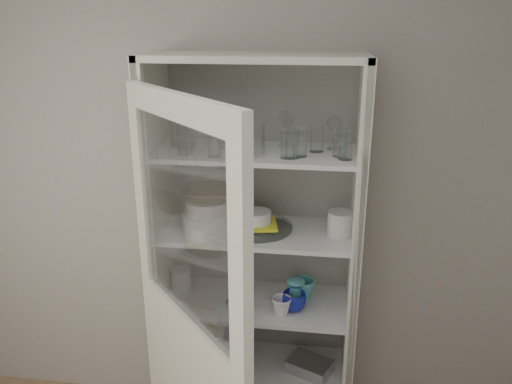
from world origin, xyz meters
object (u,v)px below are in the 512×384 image
Objects in this scene: pantry_cabinet at (258,280)px; mug_white at (282,306)px; grey_bowl_stack at (340,224)px; mug_blue at (294,301)px; goblet_1 at (224,126)px; goblet_2 at (286,127)px; goblet_3 at (334,131)px; terracotta_bowl at (208,194)px; mug_teal at (304,289)px; measuring_cups at (236,304)px; white_ramekin at (257,217)px; goblet_0 at (176,125)px; plate_stack_front at (209,222)px; tin_box at (309,366)px; yellow_trivet at (257,224)px; cream_dish at (217,356)px; cupboard_door at (191,363)px; cream_bowl at (209,206)px; plate_stack_back at (203,208)px; white_canister at (181,280)px; glass_platter at (257,227)px; teal_jar at (296,291)px.

pantry_cabinet reaches higher than mug_white.
mug_blue is (-0.21, -0.05, -0.41)m from grey_bowl_stack.
goblet_2 is (0.31, -0.02, 0.01)m from goblet_1.
goblet_2 is at bearing 172.60° from goblet_3.
mug_teal is (0.47, 0.11, -0.54)m from terracotta_bowl.
white_ramekin is at bearing 45.50° from measuring_cups.
goblet_2 reaches higher than goblet_0.
plate_stack_front is 1.15× the size of tin_box.
yellow_trivet is at bearing 15.77° from plate_stack_front.
cream_dish is 0.94× the size of tin_box.
cream_bowl is at bearing 140.58° from cupboard_door.
plate_stack_front is at bearing -176.14° from grey_bowl_stack.
white_ramekin is (0.31, -0.13, 0.02)m from plate_stack_back.
cream_bowl is 0.25m from white_ramekin.
cream_bowl is 1.79× the size of mug_blue.
goblet_0 is at bearing -179.95° from goblet_3.
mug_blue is at bearing 98.76° from cupboard_door.
goblet_3 is at bearing 2.45° from white_canister.
goblet_2 is at bearing 38.12° from glass_platter.
plate_stack_front is at bearing 172.92° from mug_blue.
cream_bowl is 1.89× the size of mug_teal.
measuring_cups is at bearing -154.51° from mug_teal.
yellow_trivet reaches higher than teal_jar.
glass_platter is 3.39× the size of measuring_cups.
cream_bowl is at bearing -104.51° from goblet_1.
cupboard_door reaches higher than cream_bowl.
cupboard_door is at bearing -110.24° from white_ramekin.
goblet_2 is 1.95× the size of mug_white.
goblet_3 is at bearing 20.41° from teal_jar.
mug_teal is at bearing 101.93° from cupboard_door.
grey_bowl_stack is at bearing -3.06° from white_ramekin.
mug_teal is at bearing 11.45° from white_ramekin.
cupboard_door is at bearing -131.68° from goblet_3.
goblet_3 is (0.36, 0.01, 0.81)m from pantry_cabinet.
plate_stack_back is 1.01× the size of yellow_trivet.
terracotta_bowl is at bearing 149.45° from mug_white.
mug_blue is at bearing -67.89° from goblet_2.
goblet_3 is 0.85m from teal_jar.
teal_jar reaches higher than mug_white.
mug_white is 0.44× the size of tin_box.
white_canister is (-0.19, 0.10, -0.47)m from cream_bowl.
cream_dish is at bearing -177.21° from glass_platter.
cream_dish is (-0.22, -0.01, -0.79)m from yellow_trivet.
goblet_3 reaches higher than yellow_trivet.
goblet_1 is 1.67× the size of measuring_cups.
mug_teal is 0.05m from teal_jar.
cupboard_door is 0.67m from cream_dish.
white_ramekin reaches higher than plate_stack_back.
pantry_cabinet is at bearing 140.15° from mug_blue.
yellow_trivet is at bearing -168.77° from goblet_3.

